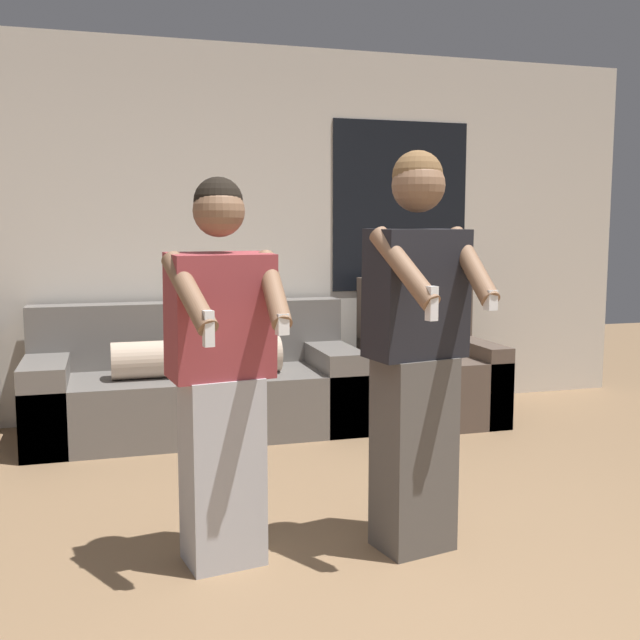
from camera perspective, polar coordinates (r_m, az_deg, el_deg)
ground_plane at (r=2.81m, az=9.19°, el=-22.44°), size 14.00×14.00×0.00m
wall_back at (r=5.61m, az=-4.92°, el=6.69°), size 6.15×0.07×2.70m
couch at (r=5.18m, az=-9.46°, el=-5.05°), size 2.18×0.87×0.86m
armchair at (r=5.50m, az=8.26°, el=-3.99°), size 0.86×0.83×1.02m
person_left at (r=3.05m, az=-7.52°, el=-4.08°), size 0.47×0.51×1.58m
person_right at (r=3.18m, az=7.34°, el=-2.29°), size 0.48×0.52×1.70m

